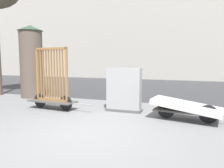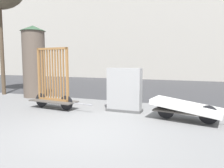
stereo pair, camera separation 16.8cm
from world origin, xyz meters
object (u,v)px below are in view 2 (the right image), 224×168
at_px(advertising_column, 34,61).
at_px(bike_cart_with_bedframe, 53,88).
at_px(utility_cabinet, 124,91).
at_px(bike_cart_with_mattress, 186,107).

bearing_deg(advertising_column, bike_cart_with_bedframe, -37.51).
bearing_deg(utility_cabinet, bike_cart_with_bedframe, -167.90).
bearing_deg(bike_cart_with_bedframe, utility_cabinet, 17.46).
distance_m(bike_cart_with_mattress, utility_cabinet, 2.01).
xyz_separation_m(utility_cabinet, advertising_column, (-4.68, 1.27, 0.96)).
distance_m(bike_cart_with_bedframe, advertising_column, 3.05).
height_order(bike_cart_with_bedframe, utility_cabinet, bike_cart_with_bedframe).
height_order(bike_cart_with_mattress, advertising_column, advertising_column).
bearing_deg(utility_cabinet, advertising_column, 164.86).
xyz_separation_m(bike_cart_with_mattress, advertising_column, (-6.60, 1.77, 1.24)).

